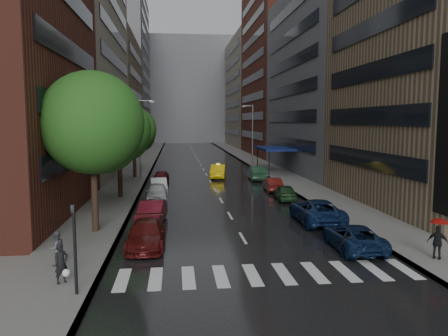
# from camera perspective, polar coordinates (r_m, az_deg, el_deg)

# --- Properties ---
(ground) EXTENTS (220.00, 220.00, 0.00)m
(ground) POSITION_cam_1_polar(r_m,az_deg,el_deg) (21.64, 4.13, -11.91)
(ground) COLOR gray
(ground) RESTS_ON ground
(road) EXTENTS (14.00, 140.00, 0.01)m
(road) POSITION_cam_1_polar(r_m,az_deg,el_deg) (70.65, -3.23, 0.73)
(road) COLOR black
(road) RESTS_ON ground
(sidewalk_left) EXTENTS (4.00, 140.00, 0.15)m
(sidewalk_left) POSITION_cam_1_polar(r_m,az_deg,el_deg) (70.73, -10.53, 0.70)
(sidewalk_left) COLOR gray
(sidewalk_left) RESTS_ON ground
(sidewalk_right) EXTENTS (4.00, 140.00, 0.15)m
(sidewalk_right) POSITION_cam_1_polar(r_m,az_deg,el_deg) (71.69, 3.97, 0.86)
(sidewalk_right) COLOR gray
(sidewalk_right) RESTS_ON ground
(crosswalk) EXTENTS (13.15, 2.80, 0.01)m
(crosswalk) POSITION_cam_1_polar(r_m,az_deg,el_deg) (19.82, 5.79, -13.62)
(crosswalk) COLOR silver
(crosswalk) RESTS_ON ground
(buildings_left) EXTENTS (8.00, 108.00, 38.00)m
(buildings_left) POSITION_cam_1_polar(r_m,az_deg,el_deg) (80.34, -14.67, 12.62)
(buildings_left) COLOR maroon
(buildings_left) RESTS_ON ground
(buildings_right) EXTENTS (8.05, 109.10, 36.00)m
(buildings_right) POSITION_cam_1_polar(r_m,az_deg,el_deg) (79.62, 7.52, 12.14)
(buildings_right) COLOR #937A5B
(buildings_right) RESTS_ON ground
(building_far) EXTENTS (40.00, 14.00, 32.00)m
(building_far) POSITION_cam_1_polar(r_m,az_deg,el_deg) (138.59, -4.82, 10.01)
(building_far) COLOR slate
(building_far) RESTS_ON ground
(tree_near) EXTENTS (6.03, 6.03, 9.62)m
(tree_near) POSITION_cam_1_polar(r_m,az_deg,el_deg) (26.69, -16.82, 5.64)
(tree_near) COLOR #382619
(tree_near) RESTS_ON ground
(tree_mid) EXTENTS (5.48, 5.48, 8.73)m
(tree_mid) POSITION_cam_1_polar(r_m,az_deg,el_deg) (38.51, -13.57, 4.91)
(tree_mid) COLOR #382619
(tree_mid) RESTS_ON ground
(tree_far) EXTENTS (5.21, 5.21, 8.30)m
(tree_far) POSITION_cam_1_polar(r_m,az_deg,el_deg) (51.87, -11.70, 4.91)
(tree_far) COLOR #382619
(tree_far) RESTS_ON ground
(taxi) EXTENTS (2.36, 4.96, 1.57)m
(taxi) POSITION_cam_1_polar(r_m,az_deg,el_deg) (51.35, -0.78, -0.44)
(taxi) COLOR #E4B90C
(taxi) RESTS_ON ground
(parked_cars_left) EXTENTS (2.00, 28.75, 1.50)m
(parked_cars_left) POSITION_cam_1_polar(r_m,az_deg,el_deg) (34.60, -8.94, -3.88)
(parked_cars_left) COLOR #4E100F
(parked_cars_left) RESTS_ON ground
(parked_cars_right) EXTENTS (2.73, 32.20, 1.59)m
(parked_cars_right) POSITION_cam_1_polar(r_m,az_deg,el_deg) (34.54, 9.20, -3.86)
(parked_cars_right) COLOR #0D1E3D
(parked_cars_right) RESTS_ON ground
(ped_bag_walker) EXTENTS (0.71, 0.70, 1.64)m
(ped_bag_walker) POSITION_cam_1_polar(r_m,az_deg,el_deg) (19.24, -20.44, -11.69)
(ped_bag_walker) COLOR black
(ped_bag_walker) RESTS_ON sidewalk_left
(ped_black_umbrella) EXTENTS (0.98, 0.98, 2.09)m
(ped_black_umbrella) POSITION_cam_1_polar(r_m,az_deg,el_deg) (21.43, -21.08, -8.62)
(ped_black_umbrella) COLOR #4F4F54
(ped_black_umbrella) RESTS_ON sidewalk_left
(ped_red_umbrella) EXTENTS (0.99, 0.89, 2.01)m
(ped_red_umbrella) POSITION_cam_1_polar(r_m,az_deg,el_deg) (23.28, 26.19, -7.83)
(ped_red_umbrella) COLOR black
(ped_red_umbrella) RESTS_ON sidewalk_right
(traffic_light) EXTENTS (0.18, 0.15, 3.45)m
(traffic_light) POSITION_cam_1_polar(r_m,az_deg,el_deg) (17.55, -18.92, -8.98)
(traffic_light) COLOR black
(traffic_light) RESTS_ON sidewalk_left
(street_lamp_left) EXTENTS (1.74, 0.22, 9.00)m
(street_lamp_left) POSITION_cam_1_polar(r_m,az_deg,el_deg) (50.41, -10.84, 4.00)
(street_lamp_left) COLOR gray
(street_lamp_left) RESTS_ON sidewalk_left
(street_lamp_right) EXTENTS (1.74, 0.22, 9.00)m
(street_lamp_right) POSITION_cam_1_polar(r_m,az_deg,el_deg) (66.26, 3.68, 4.60)
(street_lamp_right) COLOR gray
(street_lamp_right) RESTS_ON sidewalk_right
(awning) EXTENTS (4.00, 8.00, 3.12)m
(awning) POSITION_cam_1_polar(r_m,az_deg,el_deg) (56.79, 6.68, 2.53)
(awning) COLOR navy
(awning) RESTS_ON sidewalk_right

